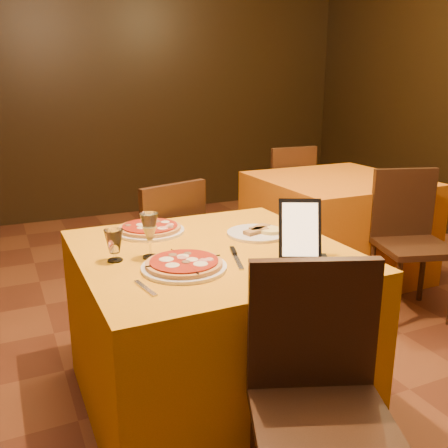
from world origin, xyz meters
name	(u,v)px	position (x,y,z in m)	size (l,w,h in m)	color
floor	(231,381)	(0.00, 0.00, -0.01)	(6.00, 7.00, 0.01)	#5E2D19
wall_back	(86,85)	(0.00, 3.50, 1.40)	(6.00, 0.01, 2.80)	black
main_table	(212,328)	(-0.15, -0.11, 0.38)	(1.10, 1.10, 0.75)	orange
side_table	(335,226)	(1.35, 0.99, 0.38)	(1.10, 1.10, 0.75)	#CD680D
chair_main_near	(324,425)	(-0.15, -0.95, 0.46)	(0.47, 0.47, 0.91)	black
chair_main_far	(156,255)	(-0.15, 0.71, 0.46)	(0.45, 0.45, 0.91)	#312410
chair_side_near	(414,246)	(1.35, 0.20, 0.46)	(0.39, 0.39, 0.91)	black
chair_side_far	(282,196)	(1.35, 1.77, 0.46)	(0.36, 0.36, 0.91)	#30210F
pizza_near	(184,265)	(-0.34, -0.29, 0.77)	(0.33, 0.33, 0.03)	white
pizza_far	(150,229)	(-0.32, 0.23, 0.77)	(0.32, 0.32, 0.03)	white
cutlet_dish	(257,232)	(0.12, -0.02, 0.76)	(0.28, 0.28, 0.03)	white
wine_glass	(150,235)	(-0.42, -0.11, 0.84)	(0.08, 0.08, 0.19)	#F4F88C
water_glass	(114,245)	(-0.56, -0.09, 0.81)	(0.06, 0.06, 0.13)	white
tablet	(300,229)	(0.13, -0.36, 0.87)	(0.17, 0.01, 0.24)	black
knife	(237,259)	(-0.12, -0.28, 0.75)	(0.24, 0.02, 0.01)	#BBBAC1
fork_near	(145,288)	(-0.53, -0.41, 0.75)	(0.16, 0.02, 0.01)	#B7B9BF
fork_far	(168,228)	(-0.22, 0.26, 0.75)	(0.17, 0.02, 0.01)	#BDBBC3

